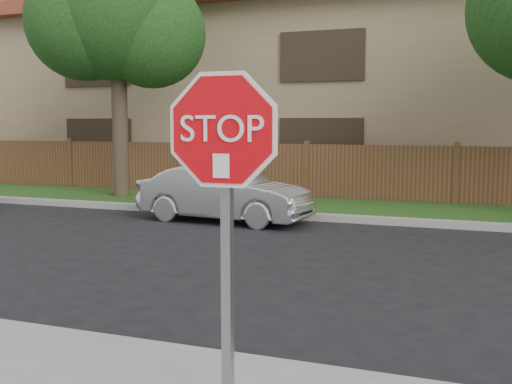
% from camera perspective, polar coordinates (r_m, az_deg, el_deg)
% --- Properties ---
extents(far_curb, '(70.00, 0.30, 0.15)m').
position_cam_1_polar(far_curb, '(13.23, 17.97, -2.95)').
color(far_curb, gray).
rests_on(far_curb, ground).
extents(grass_strip, '(70.00, 3.00, 0.12)m').
position_cam_1_polar(grass_strip, '(14.87, 18.22, -1.99)').
color(grass_strip, '#1E4714').
rests_on(grass_strip, ground).
extents(fence, '(70.00, 0.12, 1.60)m').
position_cam_1_polar(fence, '(16.37, 18.51, 1.37)').
color(fence, '#4E321B').
rests_on(fence, ground).
extents(apartment_building, '(35.20, 9.20, 7.20)m').
position_cam_1_polar(apartment_building, '(21.95, 19.23, 9.71)').
color(apartment_building, '#9A815F').
rests_on(apartment_building, ground).
extents(tree_left, '(4.80, 3.90, 7.78)m').
position_cam_1_polar(tree_left, '(17.54, -13.28, 16.36)').
color(tree_left, '#382B21').
rests_on(tree_left, ground).
extents(stop_sign, '(1.01, 0.13, 2.55)m').
position_cam_1_polar(stop_sign, '(3.74, -3.06, 1.01)').
color(stop_sign, gray).
rests_on(stop_sign, sidewalk_near).
extents(sedan_left, '(3.98, 1.71, 1.28)m').
position_cam_1_polar(sedan_left, '(13.33, -3.03, -0.12)').
color(sedan_left, silver).
rests_on(sedan_left, ground).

